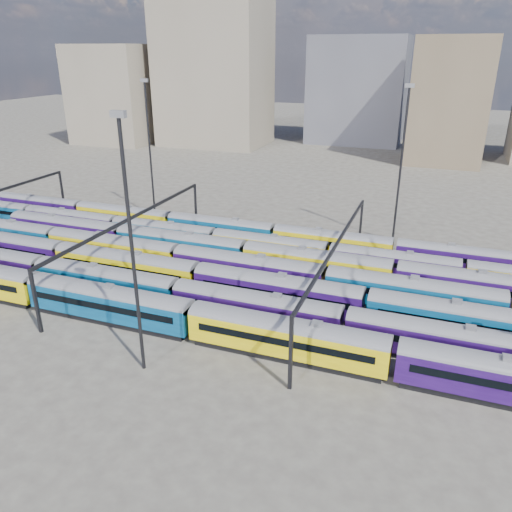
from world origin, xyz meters
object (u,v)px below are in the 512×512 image
(rake_0, at_px, (394,354))
(rake_1, at_px, (345,321))
(rake_2, at_px, (126,264))
(mast_2, at_px, (131,241))

(rake_0, bearing_deg, rake_1, 139.26)
(rake_2, bearing_deg, mast_2, -52.11)
(rake_0, height_order, rake_1, rake_0)
(rake_2, relative_size, mast_2, 5.99)
(rake_2, xyz_separation_m, mast_2, (13.23, -17.00, 11.13))
(rake_0, bearing_deg, mast_2, -163.76)
(rake_0, relative_size, rake_1, 1.05)
(rake_1, distance_m, mast_2, 24.57)
(rake_0, xyz_separation_m, rake_1, (-5.80, 5.00, -0.14))
(rake_1, bearing_deg, rake_0, -40.74)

